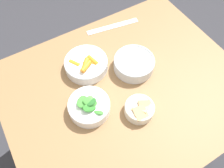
{
  "coord_description": "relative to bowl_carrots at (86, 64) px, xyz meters",
  "views": [
    {
      "loc": [
        -0.29,
        -0.38,
        1.52
      ],
      "look_at": [
        -0.05,
        0.02,
        0.77
      ],
      "focal_mm": 35.0,
      "sensor_mm": 36.0,
      "label": 1
    }
  ],
  "objects": [
    {
      "name": "ground_plane",
      "position": [
        0.1,
        -0.17,
        -0.76
      ],
      "size": [
        10.0,
        10.0,
        0.0
      ],
      "primitive_type": "plane",
      "color": "#2D2D33"
    },
    {
      "name": "bowl_beans_hotdog",
      "position": [
        0.18,
        -0.1,
        -0.0
      ],
      "size": [
        0.18,
        0.18,
        0.06
      ],
      "color": "silver",
      "rests_on": "dining_table"
    },
    {
      "name": "ruler",
      "position": [
        0.23,
        0.16,
        -0.03
      ],
      "size": [
        0.27,
        0.07,
        0.0
      ],
      "color": "silver",
      "rests_on": "dining_table"
    },
    {
      "name": "dining_table",
      "position": [
        0.1,
        -0.17,
        -0.15
      ],
      "size": [
        1.0,
        0.82,
        0.74
      ],
      "color": "olive",
      "rests_on": "ground_plane"
    },
    {
      "name": "bowl_carrots",
      "position": [
        0.0,
        0.0,
        0.0
      ],
      "size": [
        0.19,
        0.19,
        0.07
      ],
      "color": "silver",
      "rests_on": "dining_table"
    },
    {
      "name": "bowl_cookies",
      "position": [
        0.08,
        -0.29,
        -0.0
      ],
      "size": [
        0.12,
        0.12,
        0.05
      ],
      "color": "silver",
      "rests_on": "dining_table"
    },
    {
      "name": "bowl_greens",
      "position": [
        -0.08,
        -0.19,
        0.0
      ],
      "size": [
        0.16,
        0.16,
        0.08
      ],
      "color": "white",
      "rests_on": "dining_table"
    }
  ]
}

